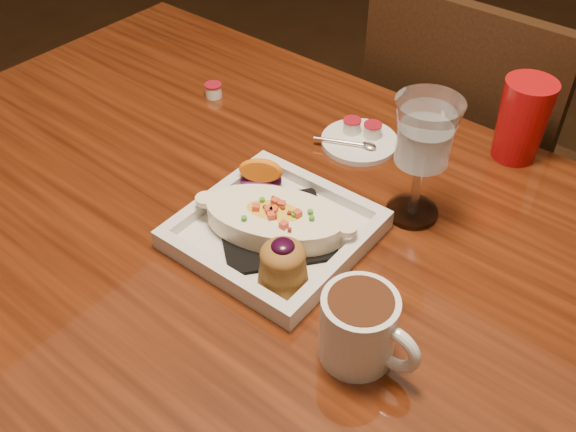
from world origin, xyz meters
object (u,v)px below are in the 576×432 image
Objects in this scene: table at (285,286)px; chair_far at (462,168)px; plate at (275,228)px; red_tumbler at (522,120)px; goblet at (424,140)px; coffee_mug at (361,326)px; saucer at (359,139)px.

table is 1.61× the size of chair_far.
red_tumbler is (0.17, 0.41, 0.04)m from plate.
goblet reaches higher than red_tumbler.
table is at bearing 152.36° from coffee_mug.
saucer is (-0.05, 0.28, -0.02)m from plate.
red_tumbler is at bearing 125.65° from chair_far.
plate is 0.24m from goblet.
chair_far reaches higher than red_tumbler.
coffee_mug is 0.50m from red_tumbler.
red_tumbler is (0.05, 0.23, -0.07)m from goblet.
red_tumbler reaches higher than plate.
table is 11.76× the size of coffee_mug.
chair_far is 4.77× the size of goblet.
chair_far is 0.69m from plate.
red_tumbler is at bearing 92.15° from coffee_mug.
coffee_mug is (0.19, -0.10, 0.15)m from table.
plate is 0.28m from saucer.
coffee_mug reaches higher than table.
coffee_mug is at bearing -86.67° from red_tumbler.
coffee_mug is at bearing -55.54° from saucer.
table is 11.42× the size of saucer.
chair_far is 0.42m from red_tumbler.
red_tumbler is at bearing 67.62° from table.
chair_far is 0.45m from saucer.
saucer is at bearing 81.33° from chair_far.
table is 0.65m from chair_far.
plate is 0.22m from coffee_mug.
goblet is 0.25m from red_tumbler.
goblet is 1.49× the size of saucer.
red_tumbler is (0.16, -0.23, 0.31)m from chair_far.
coffee_mug is at bearing 104.93° from chair_far.
table is at bearing 49.02° from plate.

